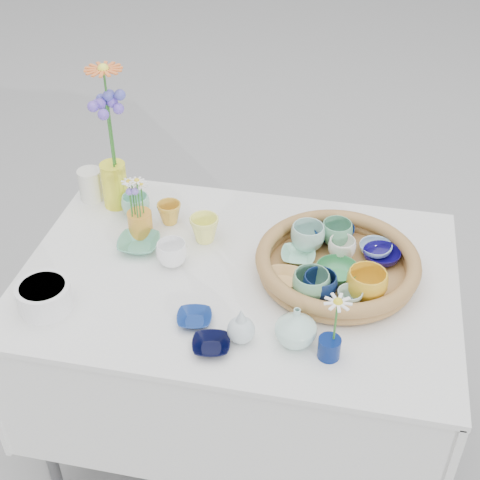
% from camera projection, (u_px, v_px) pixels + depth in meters
% --- Properties ---
extents(ground, '(80.00, 80.00, 0.00)m').
position_uv_depth(ground, '(239.00, 435.00, 2.41)').
color(ground, gray).
extents(display_table, '(1.26, 0.86, 0.77)m').
position_uv_depth(display_table, '(239.00, 435.00, 2.41)').
color(display_table, white).
rests_on(display_table, ground).
extents(wicker_tray, '(0.47, 0.47, 0.08)m').
position_uv_depth(wicker_tray, '(337.00, 264.00, 1.92)').
color(wicker_tray, olive).
rests_on(wicker_tray, display_table).
extents(tray_ceramic_0, '(0.16, 0.16, 0.04)m').
position_uv_depth(tray_ceramic_0, '(333.00, 232.00, 2.05)').
color(tray_ceramic_0, '#001955').
rests_on(tray_ceramic_0, wicker_tray).
extents(tray_ceramic_1, '(0.14, 0.14, 0.03)m').
position_uv_depth(tray_ceramic_1, '(381.00, 256.00, 1.96)').
color(tray_ceramic_1, '#0E0751').
rests_on(tray_ceramic_1, wicker_tray).
extents(tray_ceramic_2, '(0.13, 0.13, 0.09)m').
position_uv_depth(tray_ceramic_2, '(367.00, 285.00, 1.81)').
color(tray_ceramic_2, gold).
rests_on(tray_ceramic_2, wicker_tray).
extents(tray_ceramic_3, '(0.15, 0.15, 0.04)m').
position_uv_depth(tray_ceramic_3, '(337.00, 273.00, 1.89)').
color(tray_ceramic_3, '#3B9657').
rests_on(tray_ceramic_3, wicker_tray).
extents(tray_ceramic_4, '(0.12, 0.12, 0.08)m').
position_uv_depth(tray_ceramic_4, '(311.00, 286.00, 1.81)').
color(tray_ceramic_4, '#65A57C').
rests_on(tray_ceramic_4, wicker_tray).
extents(tray_ceramic_5, '(0.11, 0.11, 0.02)m').
position_uv_depth(tray_ceramic_5, '(298.00, 256.00, 1.96)').
color(tray_ceramic_5, '#99DEBE').
rests_on(tray_ceramic_5, wicker_tray).
extents(tray_ceramic_6, '(0.11, 0.11, 0.08)m').
position_uv_depth(tray_ceramic_6, '(308.00, 237.00, 1.99)').
color(tray_ceramic_6, '#9BC6BB').
rests_on(tray_ceramic_6, wicker_tray).
extents(tray_ceramic_7, '(0.10, 0.10, 0.06)m').
position_uv_depth(tray_ceramic_7, '(342.00, 249.00, 1.96)').
color(tray_ceramic_7, white).
rests_on(tray_ceramic_7, wicker_tray).
extents(tray_ceramic_8, '(0.11, 0.11, 0.03)m').
position_uv_depth(tray_ceramic_8, '(375.00, 249.00, 1.99)').
color(tray_ceramic_8, '#A7D4EE').
rests_on(tray_ceramic_8, wicker_tray).
extents(tray_ceramic_9, '(0.12, 0.12, 0.08)m').
position_uv_depth(tray_ceramic_9, '(320.00, 287.00, 1.82)').
color(tray_ceramic_9, '#0D1E47').
rests_on(tray_ceramic_9, wicker_tray).
extents(tray_ceramic_10, '(0.11, 0.11, 0.02)m').
position_uv_depth(tray_ceramic_10, '(284.00, 279.00, 1.88)').
color(tray_ceramic_10, '#DCA85C').
rests_on(tray_ceramic_10, wicker_tray).
extents(tray_ceramic_11, '(0.09, 0.09, 0.06)m').
position_uv_depth(tray_ceramic_11, '(349.00, 300.00, 1.78)').
color(tray_ceramic_11, '#96B5A7').
rests_on(tray_ceramic_11, wicker_tray).
extents(tray_ceramic_12, '(0.11, 0.11, 0.08)m').
position_uv_depth(tray_ceramic_12, '(337.00, 233.00, 2.01)').
color(tray_ceramic_12, '#5A9D75').
rests_on(tray_ceramic_12, wicker_tray).
extents(loose_ceramic_0, '(0.10, 0.10, 0.07)m').
position_uv_depth(loose_ceramic_0, '(169.00, 213.00, 2.13)').
color(loose_ceramic_0, gold).
rests_on(loose_ceramic_0, display_table).
extents(loose_ceramic_1, '(0.10, 0.10, 0.08)m').
position_uv_depth(loose_ceramic_1, '(204.00, 229.00, 2.05)').
color(loose_ceramic_1, '#FEFF75').
rests_on(loose_ceramic_1, display_table).
extents(loose_ceramic_2, '(0.14, 0.14, 0.03)m').
position_uv_depth(loose_ceramic_2, '(139.00, 244.00, 2.03)').
color(loose_ceramic_2, '#59A786').
rests_on(loose_ceramic_2, display_table).
extents(loose_ceramic_3, '(0.12, 0.12, 0.07)m').
position_uv_depth(loose_ceramic_3, '(172.00, 254.00, 1.96)').
color(loose_ceramic_3, white).
rests_on(loose_ceramic_3, display_table).
extents(loose_ceramic_4, '(0.11, 0.11, 0.02)m').
position_uv_depth(loose_ceramic_4, '(194.00, 319.00, 1.78)').
color(loose_ceramic_4, navy).
rests_on(loose_ceramic_4, display_table).
extents(loose_ceramic_5, '(0.09, 0.09, 0.07)m').
position_uv_depth(loose_ceramic_5, '(136.00, 205.00, 2.16)').
color(loose_ceramic_5, '#88D2B5').
rests_on(loose_ceramic_5, display_table).
extents(loose_ceramic_6, '(0.12, 0.12, 0.02)m').
position_uv_depth(loose_ceramic_6, '(211.00, 346.00, 1.70)').
color(loose_ceramic_6, black).
rests_on(loose_ceramic_6, display_table).
extents(fluted_bowl, '(0.18, 0.18, 0.08)m').
position_uv_depth(fluted_bowl, '(44.00, 297.00, 1.81)').
color(fluted_bowl, white).
rests_on(fluted_bowl, display_table).
extents(bud_vase_paleblue, '(0.09, 0.09, 0.11)m').
position_uv_depth(bud_vase_paleblue, '(241.00, 325.00, 1.70)').
color(bud_vase_paleblue, silver).
rests_on(bud_vase_paleblue, display_table).
extents(bud_vase_seafoam, '(0.13, 0.13, 0.11)m').
position_uv_depth(bud_vase_seafoam, '(296.00, 326.00, 1.69)').
color(bud_vase_seafoam, silver).
rests_on(bud_vase_seafoam, display_table).
extents(bud_vase_cobalt, '(0.07, 0.07, 0.06)m').
position_uv_depth(bud_vase_cobalt, '(329.00, 348.00, 1.67)').
color(bud_vase_cobalt, navy).
rests_on(bud_vase_cobalt, display_table).
extents(single_daisy, '(0.08, 0.08, 0.14)m').
position_uv_depth(single_daisy, '(336.00, 321.00, 1.62)').
color(single_daisy, white).
rests_on(single_daisy, bud_vase_cobalt).
extents(tall_vase_yellow, '(0.11, 0.11, 0.16)m').
position_uv_depth(tall_vase_yellow, '(115.00, 185.00, 2.19)').
color(tall_vase_yellow, yellow).
rests_on(tall_vase_yellow, display_table).
extents(gerbera, '(0.15, 0.15, 0.34)m').
position_uv_depth(gerbera, '(110.00, 119.00, 2.04)').
color(gerbera, orange).
rests_on(gerbera, tall_vase_yellow).
extents(hydrangea, '(0.11, 0.11, 0.30)m').
position_uv_depth(hydrangea, '(110.00, 137.00, 2.06)').
color(hydrangea, '#5155C2').
rests_on(hydrangea, tall_vase_yellow).
extents(white_pitcher, '(0.12, 0.09, 0.11)m').
position_uv_depth(white_pitcher, '(91.00, 185.00, 2.23)').
color(white_pitcher, silver).
rests_on(white_pitcher, display_table).
extents(daisy_cup, '(0.08, 0.08, 0.08)m').
position_uv_depth(daisy_cup, '(140.00, 224.00, 2.08)').
color(daisy_cup, orange).
rests_on(daisy_cup, display_table).
extents(daisy_posy, '(0.09, 0.09, 0.14)m').
position_uv_depth(daisy_posy, '(136.00, 196.00, 2.00)').
color(daisy_posy, white).
rests_on(daisy_posy, daisy_cup).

